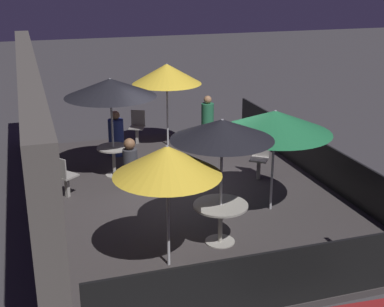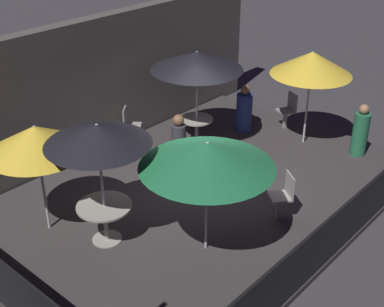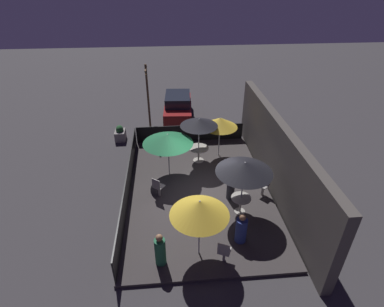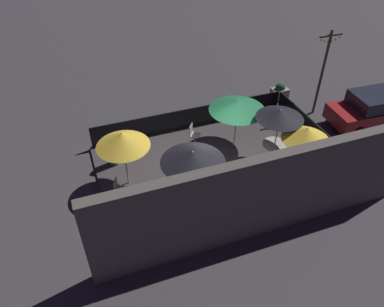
{
  "view_description": "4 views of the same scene",
  "coord_description": "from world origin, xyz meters",
  "px_view_note": "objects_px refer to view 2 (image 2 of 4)",
  "views": [
    {
      "loc": [
        -10.51,
        3.41,
        4.85
      ],
      "look_at": [
        -0.59,
        0.23,
        1.25
      ],
      "focal_mm": 50.0,
      "sensor_mm": 36.0,
      "label": 1
    },
    {
      "loc": [
        -7.21,
        -6.13,
        6.12
      ],
      "look_at": [
        -0.48,
        -0.15,
        1.3
      ],
      "focal_mm": 50.0,
      "sensor_mm": 36.0,
      "label": 2
    },
    {
      "loc": [
        10.42,
        -1.18,
        8.42
      ],
      "look_at": [
        -1.08,
        -0.18,
        1.33
      ],
      "focal_mm": 28.0,
      "sensor_mm": 36.0,
      "label": 3
    },
    {
      "loc": [
        4.75,
        10.15,
        9.85
      ],
      "look_at": [
        1.09,
        0.11,
        1.22
      ],
      "focal_mm": 35.0,
      "sensor_mm": 36.0,
      "label": 4
    }
  ],
  "objects_px": {
    "patio_umbrella_4": "(36,139)",
    "patron_0": "(179,140)",
    "dining_table_1": "(197,124)",
    "patron_2": "(244,111)",
    "patio_umbrella_2": "(207,155)",
    "patio_umbrella_3": "(312,63)",
    "patron_1": "(360,132)",
    "patio_chair_1": "(130,125)",
    "patio_umbrella_1": "(197,61)",
    "patio_chair_2": "(288,109)",
    "patio_umbrella_0": "(97,134)",
    "dining_table_0": "(105,212)",
    "patio_chair_0": "(283,195)"
  },
  "relations": [
    {
      "from": "dining_table_0",
      "to": "patio_umbrella_2",
      "type": "bearing_deg",
      "value": -55.91
    },
    {
      "from": "patio_umbrella_0",
      "to": "patio_chair_1",
      "type": "relative_size",
      "value": 2.45
    },
    {
      "from": "patio_umbrella_0",
      "to": "dining_table_1",
      "type": "relative_size",
      "value": 2.96
    },
    {
      "from": "patron_2",
      "to": "patio_umbrella_4",
      "type": "bearing_deg",
      "value": 151.34
    },
    {
      "from": "dining_table_0",
      "to": "patio_chair_0",
      "type": "bearing_deg",
      "value": -36.64
    },
    {
      "from": "patio_umbrella_4",
      "to": "patio_umbrella_1",
      "type": "bearing_deg",
      "value": 2.01
    },
    {
      "from": "dining_table_1",
      "to": "patio_chair_0",
      "type": "relative_size",
      "value": 0.82
    },
    {
      "from": "patio_umbrella_4",
      "to": "patio_chair_2",
      "type": "bearing_deg",
      "value": -7.86
    },
    {
      "from": "patio_umbrella_2",
      "to": "patron_0",
      "type": "xyz_separation_m",
      "value": [
        2.03,
        2.53,
        -1.34
      ]
    },
    {
      "from": "patio_umbrella_4",
      "to": "patron_0",
      "type": "xyz_separation_m",
      "value": [
        3.53,
        -0.07,
        -1.32
      ]
    },
    {
      "from": "patio_umbrella_1",
      "to": "dining_table_1",
      "type": "relative_size",
      "value": 3.02
    },
    {
      "from": "patron_1",
      "to": "patio_umbrella_4",
      "type": "bearing_deg",
      "value": 122.12
    },
    {
      "from": "patio_umbrella_2",
      "to": "patio_chair_0",
      "type": "relative_size",
      "value": 2.39
    },
    {
      "from": "patio_umbrella_2",
      "to": "patron_0",
      "type": "bearing_deg",
      "value": 51.33
    },
    {
      "from": "patio_umbrella_3",
      "to": "patio_chair_2",
      "type": "distance_m",
      "value": 1.77
    },
    {
      "from": "patio_chair_2",
      "to": "patron_0",
      "type": "relative_size",
      "value": 0.79
    },
    {
      "from": "patio_umbrella_0",
      "to": "patio_chair_2",
      "type": "xyz_separation_m",
      "value": [
        6.27,
        0.17,
        -1.63
      ]
    },
    {
      "from": "patio_umbrella_0",
      "to": "patio_umbrella_1",
      "type": "xyz_separation_m",
      "value": [
        3.92,
        1.26,
        0.01
      ]
    },
    {
      "from": "patio_umbrella_0",
      "to": "patio_umbrella_4",
      "type": "bearing_deg",
      "value": 113.55
    },
    {
      "from": "patio_umbrella_0",
      "to": "patio_chair_2",
      "type": "relative_size",
      "value": 2.49
    },
    {
      "from": "patio_umbrella_4",
      "to": "patio_chair_0",
      "type": "relative_size",
      "value": 2.22
    },
    {
      "from": "patio_umbrella_3",
      "to": "dining_table_1",
      "type": "bearing_deg",
      "value": 135.66
    },
    {
      "from": "patio_umbrella_2",
      "to": "patio_chair_1",
      "type": "height_order",
      "value": "patio_umbrella_2"
    },
    {
      "from": "patio_chair_1",
      "to": "patron_2",
      "type": "height_order",
      "value": "patron_2"
    },
    {
      "from": "patio_chair_1",
      "to": "patio_umbrella_0",
      "type": "bearing_deg",
      "value": -88.14
    },
    {
      "from": "patio_umbrella_2",
      "to": "patio_umbrella_3",
      "type": "distance_m",
      "value": 4.89
    },
    {
      "from": "patio_umbrella_2",
      "to": "patio_umbrella_3",
      "type": "bearing_deg",
      "value": 10.63
    },
    {
      "from": "patio_umbrella_0",
      "to": "patio_umbrella_3",
      "type": "bearing_deg",
      "value": -5.89
    },
    {
      "from": "patio_umbrella_3",
      "to": "patron_0",
      "type": "relative_size",
      "value": 1.96
    },
    {
      "from": "patron_0",
      "to": "patio_umbrella_2",
      "type": "bearing_deg",
      "value": 74.35
    },
    {
      "from": "patio_umbrella_4",
      "to": "patron_2",
      "type": "distance_m",
      "value": 6.03
    },
    {
      "from": "dining_table_1",
      "to": "patio_chair_2",
      "type": "distance_m",
      "value": 2.59
    },
    {
      "from": "patio_umbrella_3",
      "to": "patron_2",
      "type": "xyz_separation_m",
      "value": [
        -0.43,
        1.54,
        -1.5
      ]
    },
    {
      "from": "patio_umbrella_1",
      "to": "patron_2",
      "type": "height_order",
      "value": "patio_umbrella_1"
    },
    {
      "from": "patio_umbrella_4",
      "to": "patio_chair_1",
      "type": "bearing_deg",
      "value": 22.57
    },
    {
      "from": "patio_umbrella_4",
      "to": "dining_table_1",
      "type": "height_order",
      "value": "patio_umbrella_4"
    },
    {
      "from": "patron_0",
      "to": "dining_table_1",
      "type": "bearing_deg",
      "value": -142.4
    },
    {
      "from": "patio_umbrella_4",
      "to": "dining_table_1",
      "type": "relative_size",
      "value": 2.69
    },
    {
      "from": "patio_umbrella_3",
      "to": "dining_table_0",
      "type": "xyz_separation_m",
      "value": [
        -5.82,
        0.6,
        -1.43
      ]
    },
    {
      "from": "patron_1",
      "to": "dining_table_0",
      "type": "bearing_deg",
      "value": 129.35
    },
    {
      "from": "dining_table_0",
      "to": "patron_0",
      "type": "relative_size",
      "value": 0.84
    },
    {
      "from": "patron_0",
      "to": "dining_table_0",
      "type": "bearing_deg",
      "value": 41.72
    },
    {
      "from": "patron_0",
      "to": "patron_1",
      "type": "bearing_deg",
      "value": 159.42
    },
    {
      "from": "patio_umbrella_4",
      "to": "patron_0",
      "type": "distance_m",
      "value": 3.77
    },
    {
      "from": "dining_table_1",
      "to": "patron_2",
      "type": "relative_size",
      "value": 0.64
    },
    {
      "from": "patio_umbrella_0",
      "to": "patio_chair_2",
      "type": "distance_m",
      "value": 6.48
    },
    {
      "from": "dining_table_1",
      "to": "patron_1",
      "type": "relative_size",
      "value": 0.62
    },
    {
      "from": "patio_umbrella_0",
      "to": "patio_chair_0",
      "type": "xyz_separation_m",
      "value": [
        2.69,
        -2.0,
        -1.61
      ]
    },
    {
      "from": "patio_chair_2",
      "to": "patio_chair_0",
      "type": "bearing_deg",
      "value": 56.09
    },
    {
      "from": "patio_umbrella_0",
      "to": "patio_umbrella_2",
      "type": "bearing_deg",
      "value": -55.91
    }
  ]
}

